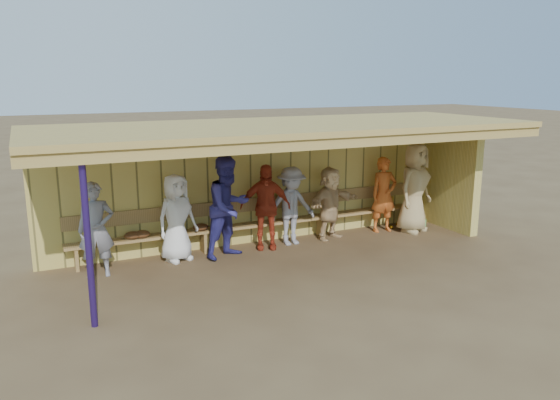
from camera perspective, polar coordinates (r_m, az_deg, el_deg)
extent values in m
plane|color=brown|center=(10.18, 0.84, -6.17)|extent=(90.00, 90.00, 0.00)
imported|color=gray|center=(9.62, -18.66, -2.95)|extent=(0.64, 0.47, 1.62)
imported|color=white|center=(10.06, -10.75, -1.83)|extent=(0.91, 0.75, 1.61)
imported|color=navy|center=(10.10, -5.40, -0.73)|extent=(1.13, 1.02, 1.91)
imported|color=#AF351C|center=(10.59, -1.55, -0.71)|extent=(1.06, 0.72, 1.67)
imported|color=#92929A|center=(10.86, 1.19, -0.63)|extent=(1.05, 0.64, 1.58)
imported|color=#E0B67E|center=(11.28, 5.25, -0.32)|extent=(1.48, 0.92, 1.52)
imported|color=#CD5C20|center=(11.99, 10.80, 0.55)|extent=(0.63, 0.45, 1.63)
imported|color=tan|center=(12.08, 13.87, 1.24)|extent=(1.10, 0.90, 1.94)
cube|color=#CDB857|center=(11.06, -2.21, 1.79)|extent=(8.60, 0.20, 2.40)
cube|color=#CDB857|center=(12.58, 17.39, 2.55)|extent=(0.20, 1.62, 2.40)
cube|color=tan|center=(9.67, 0.89, 7.70)|extent=(8.80, 3.20, 0.10)
cube|color=tan|center=(8.37, 5.44, 5.97)|extent=(8.80, 0.10, 0.18)
cube|color=tan|center=(8.71, -22.27, 5.29)|extent=(0.08, 3.00, 0.16)
cube|color=tan|center=(8.81, -16.08, 5.81)|extent=(0.08, 3.00, 0.16)
cube|color=tan|center=(9.01, -10.09, 6.25)|extent=(0.08, 3.00, 0.16)
cube|color=tan|center=(9.30, -4.41, 6.61)|extent=(0.08, 3.00, 0.16)
cube|color=tan|center=(9.68, 0.89, 6.88)|extent=(0.08, 3.00, 0.16)
cube|color=tan|center=(10.13, 5.76, 7.08)|extent=(0.08, 3.00, 0.16)
cube|color=tan|center=(10.65, 10.18, 7.22)|extent=(0.08, 3.00, 0.16)
cube|color=tan|center=(11.22, 14.18, 7.30)|extent=(0.08, 3.00, 0.16)
cube|color=tan|center=(11.85, 17.78, 7.35)|extent=(0.08, 3.00, 0.16)
cylinder|color=navy|center=(7.57, -19.42, -4.09)|extent=(0.09, 0.09, 2.40)
cube|color=#A17E45|center=(10.97, -1.58, -2.45)|extent=(7.60, 0.32, 0.05)
cube|color=#A17E45|center=(11.02, -1.93, -0.37)|extent=(7.60, 0.04, 0.26)
cube|color=#A17E45|center=(10.21, -20.51, -5.77)|extent=(0.06, 0.29, 0.40)
cube|color=#A17E45|center=(10.61, -8.00, -4.37)|extent=(0.06, 0.29, 0.40)
cube|color=#A17E45|center=(11.59, 4.29, -2.80)|extent=(0.06, 0.29, 0.40)
cube|color=#A17E45|center=(12.85, 13.29, -1.56)|extent=(0.06, 0.29, 0.40)
cylinder|color=orange|center=(12.47, 12.79, -1.03)|extent=(0.13, 0.41, 0.80)
sphere|color=#C78C17|center=(12.37, 11.57, -2.80)|extent=(0.08, 0.08, 0.08)
ellipsoid|color=#593319|center=(10.20, -14.25, -3.48)|extent=(0.30, 0.24, 0.14)
ellipsoid|color=#593319|center=(10.18, -15.13, -3.57)|extent=(0.30, 0.24, 0.14)
ellipsoid|color=#593319|center=(10.45, -8.29, -2.82)|extent=(0.30, 0.24, 0.14)
cylinder|color=#A0D46A|center=(11.21, 0.93, -1.40)|extent=(0.07, 0.07, 0.22)
cylinder|color=gold|center=(12.54, 11.63, -0.14)|extent=(0.07, 0.07, 0.22)
cylinder|color=#77BA5D|center=(12.54, 14.86, -2.43)|extent=(0.07, 0.07, 0.22)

